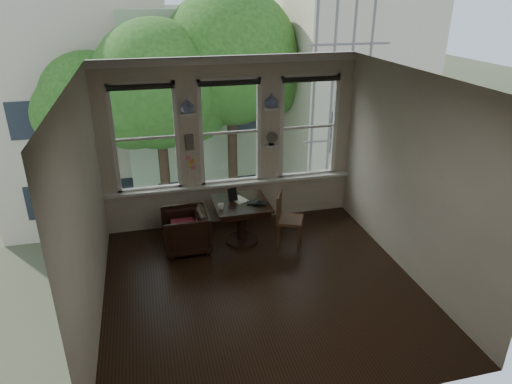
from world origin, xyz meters
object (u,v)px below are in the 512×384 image
object	(u,v)px
table	(242,222)
laptop	(256,204)
side_chair_right	(290,220)
mug	(221,206)
armchair_left	(186,231)

from	to	relation	value
table	laptop	world-z (taller)	laptop
side_chair_right	laptop	size ratio (longest dim) A/B	2.86
laptop	mug	bearing A→B (deg)	-160.80
table	armchair_left	world-z (taller)	table
table	laptop	xyz separation A→B (m)	(0.21, -0.16, 0.39)
table	armchair_left	distance (m)	0.95
side_chair_right	laptop	distance (m)	0.64
armchair_left	laptop	bearing A→B (deg)	82.08
side_chair_right	mug	world-z (taller)	side_chair_right
mug	side_chair_right	bearing A→B (deg)	-4.92
side_chair_right	table	bearing A→B (deg)	95.54
table	laptop	distance (m)	0.47
armchair_left	side_chair_right	bearing A→B (deg)	81.26
table	armchair_left	size ratio (longest dim) A/B	1.17
armchair_left	mug	xyz separation A→B (m)	(0.58, -0.15, 0.45)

